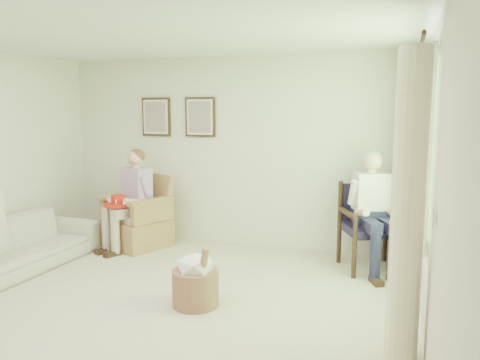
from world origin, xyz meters
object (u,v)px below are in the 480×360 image
Objects in this scene: wicker_armchair at (139,224)px; hatbox at (196,279)px; red_hat at (119,202)px; wood_armchair at (372,223)px; sofa at (19,245)px; person_dark at (372,203)px; person_wicker at (132,193)px.

wicker_armchair is 2.27m from hatbox.
wicker_armchair is at bearing 74.04° from red_hat.
wood_armchair is 3.24m from red_hat.
person_dark is at bearing -70.98° from sofa.
hatbox is at bearing -95.59° from sofa.
wood_armchair is 0.75× the size of person_wicker.
red_hat is 0.56× the size of hatbox.
person_wicker is at bearing 137.97° from hatbox.
red_hat is 2.17m from hatbox.
person_dark is (3.90, 1.34, 0.52)m from sofa.
person_dark reaches higher than wicker_armchair.
person_dark is at bearing 46.55° from hatbox.
person_dark is 2.24m from hatbox.
sofa is 4.16m from person_dark.
sofa is at bearing 173.58° from person_dark.
red_hat reaches higher than sofa.
wicker_armchair is 0.49m from red_hat.
red_hat reaches higher than hatbox.
person_wicker is at bearing 64.22° from red_hat.
wicker_armchair is 3.13m from wood_armchair.
person_dark reaches higher than person_wicker.
wicker_armchair is at bearing -30.18° from sofa.
wood_armchair is at bearing 8.46° from red_hat.
wood_armchair is 3.13m from person_wicker.
person_wicker is (-3.11, -0.29, 0.23)m from wood_armchair.
hatbox is (1.71, -1.27, -0.41)m from red_hat.
hatbox reaches higher than sofa.
person_wicker is 0.24m from red_hat.
person_dark is at bearing -115.44° from wood_armchair.
person_wicker is 3.12m from person_dark.
wicker_armchair is 0.75× the size of person_wicker.
hatbox is (1.62, -1.46, -0.51)m from person_wicker.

